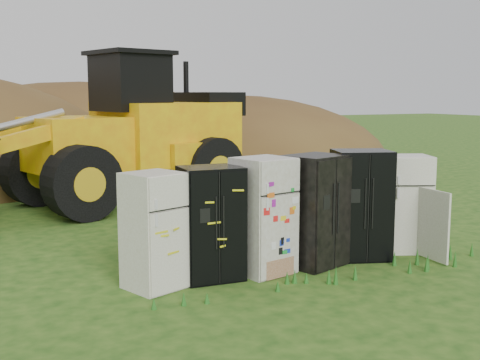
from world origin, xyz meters
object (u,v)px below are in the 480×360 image
object	(u,v)px
fridge_black_side	(211,223)
fridge_black_right	(361,205)
fridge_dark_mid	(315,211)
wheel_loader	(97,129)
fridge_sticker	(263,216)
fridge_leftmost	(154,231)
fridge_open_door	(406,203)

from	to	relation	value
fridge_black_side	fridge_black_right	size ratio (longest dim) A/B	0.93
fridge_dark_mid	fridge_black_right	distance (m)	0.98
fridge_black_right	wheel_loader	world-z (taller)	wheel_loader
fridge_dark_mid	fridge_sticker	bearing A→B (deg)	161.24
fridge_dark_mid	fridge_black_right	xyz separation A→B (m)	(0.98, 0.04, 0.02)
fridge_leftmost	fridge_open_door	xyz separation A→B (m)	(4.82, 0.04, 0.01)
fridge_sticker	wheel_loader	distance (m)	7.06
fridge_black_side	fridge_leftmost	bearing A→B (deg)	-173.14
fridge_black_side	fridge_sticker	size ratio (longest dim) A/B	0.94
fridge_open_door	wheel_loader	distance (m)	8.02
fridge_black_side	wheel_loader	xyz separation A→B (m)	(-0.15, 6.84, 1.10)
fridge_black_side	fridge_open_door	bearing A→B (deg)	4.07
fridge_black_right	fridge_open_door	bearing A→B (deg)	21.85
fridge_black_side	fridge_dark_mid	bearing A→B (deg)	1.87
fridge_leftmost	fridge_black_right	size ratio (longest dim) A/B	0.91
fridge_open_door	fridge_sticker	bearing A→B (deg)	-155.11
fridge_black_side	fridge_sticker	bearing A→B (deg)	-0.18
fridge_black_side	fridge_black_right	distance (m)	2.83
fridge_open_door	wheel_loader	bearing A→B (deg)	144.17
fridge_sticker	wheel_loader	xyz separation A→B (m)	(-1.02, 6.91, 1.05)
fridge_leftmost	fridge_black_side	xyz separation A→B (m)	(0.93, 0.04, 0.02)
fridge_sticker	fridge_open_door	size ratio (longest dim) A/B	1.06
fridge_black_side	fridge_dark_mid	world-z (taller)	fridge_dark_mid
fridge_sticker	fridge_black_right	world-z (taller)	fridge_black_right
fridge_black_side	wheel_loader	bearing A→B (deg)	95.33
fridge_leftmost	fridge_dark_mid	world-z (taller)	fridge_dark_mid
fridge_dark_mid	fridge_black_right	bearing A→B (deg)	-16.24
fridge_open_door	wheel_loader	world-z (taller)	wheel_loader
fridge_black_side	fridge_black_right	bearing A→B (deg)	3.37
fridge_dark_mid	wheel_loader	world-z (taller)	wheel_loader
fridge_leftmost	fridge_open_door	distance (m)	4.82
fridge_black_side	fridge_dark_mid	distance (m)	1.86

